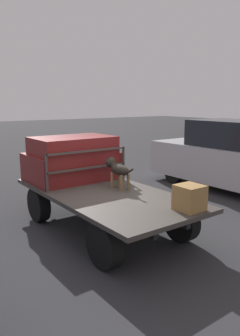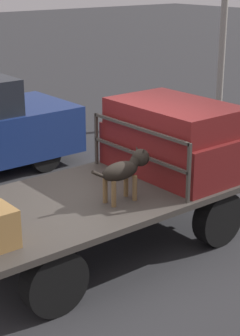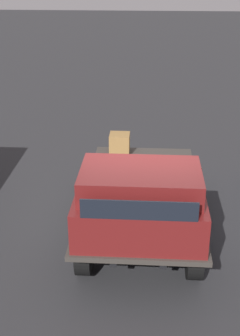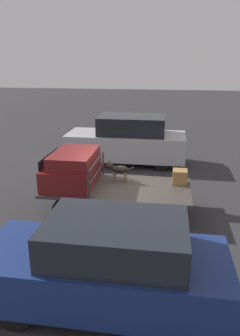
{
  "view_description": "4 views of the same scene",
  "coord_description": "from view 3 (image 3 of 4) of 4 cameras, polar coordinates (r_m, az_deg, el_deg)",
  "views": [
    {
      "loc": [
        -5.29,
        3.51,
        2.58
      ],
      "look_at": [
        -0.01,
        -0.39,
        1.25
      ],
      "focal_mm": 35.0,
      "sensor_mm": 36.0,
      "label": 1
    },
    {
      "loc": [
        -4.04,
        -5.4,
        3.54
      ],
      "look_at": [
        -0.01,
        -0.39,
        1.25
      ],
      "focal_mm": 60.0,
      "sensor_mm": 36.0,
      "label": 2
    },
    {
      "loc": [
        7.46,
        0.1,
        4.62
      ],
      "look_at": [
        -0.01,
        -0.39,
        1.25
      ],
      "focal_mm": 50.0,
      "sensor_mm": 36.0,
      "label": 3
    },
    {
      "loc": [
        -1.39,
        8.72,
        4.36
      ],
      "look_at": [
        -0.01,
        -0.39,
        1.25
      ],
      "focal_mm": 35.0,
      "sensor_mm": 36.0,
      "label": 4
    }
  ],
  "objects": [
    {
      "name": "ground_plane",
      "position": [
        8.77,
        2.54,
        -7.59
      ],
      "size": [
        80.0,
        80.0,
        0.0
      ],
      "primitive_type": "plane",
      "color": "#2D2D30"
    },
    {
      "name": "dog",
      "position": [
        8.13,
        -0.05,
        -0.5
      ],
      "size": [
        0.91,
        0.23,
        0.65
      ],
      "rotation": [
        0.0,
        0.0,
        -0.31
      ],
      "color": "brown",
      "rests_on": "flatbed_truck"
    },
    {
      "name": "flatbed_truck",
      "position": [
        8.47,
        2.61,
        -4.12
      ],
      "size": [
        4.19,
        2.05,
        0.82
      ],
      "color": "black",
      "rests_on": "ground"
    },
    {
      "name": "cargo_crate",
      "position": [
        9.93,
        -0.05,
        3.0
      ],
      "size": [
        0.42,
        0.42,
        0.42
      ],
      "color": "olive",
      "rests_on": "flatbed_truck"
    },
    {
      "name": "truck_cab",
      "position": [
        6.97,
        2.45,
        -4.35
      ],
      "size": [
        1.37,
        1.93,
        1.0
      ],
      "color": "maroon",
      "rests_on": "flatbed_truck"
    },
    {
      "name": "truck_headboard",
      "position": [
        7.6,
        2.6,
        -1.49
      ],
      "size": [
        0.04,
        1.93,
        0.77
      ],
      "color": "#3D3833",
      "rests_on": "flatbed_truck"
    }
  ]
}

